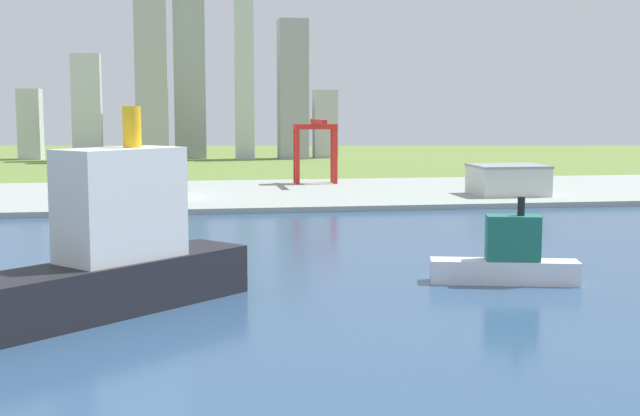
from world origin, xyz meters
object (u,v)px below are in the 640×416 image
at_px(cargo_ship, 108,254).
at_px(warehouse_annex, 508,180).
at_px(ferry_boat, 507,259).
at_px(port_crane_red, 316,137).
at_px(warehouse_main, 131,177).

height_order(cargo_ship, warehouse_annex, cargo_ship).
distance_m(ferry_boat, cargo_ship, 98.43).
height_order(ferry_boat, cargo_ship, cargo_ship).
distance_m(port_crane_red, warehouse_main, 113.31).
height_order(cargo_ship, port_crane_red, cargo_ship).
distance_m(ferry_boat, warehouse_main, 231.00).
height_order(ferry_boat, warehouse_annex, ferry_boat).
xyz_separation_m(ferry_boat, cargo_ship, (-96.86, -16.23, 6.59)).
bearing_deg(warehouse_main, warehouse_annex, -5.55).
bearing_deg(port_crane_red, warehouse_annex, -42.69).
bearing_deg(warehouse_annex, cargo_ship, -129.73).
xyz_separation_m(port_crane_red, warehouse_annex, (81.28, -74.97, -18.25)).
height_order(port_crane_red, warehouse_annex, port_crane_red).
distance_m(ferry_boat, port_crane_red, 265.10).
relative_size(cargo_ship, port_crane_red, 1.57).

